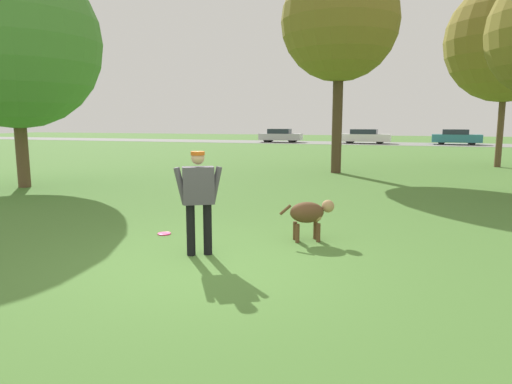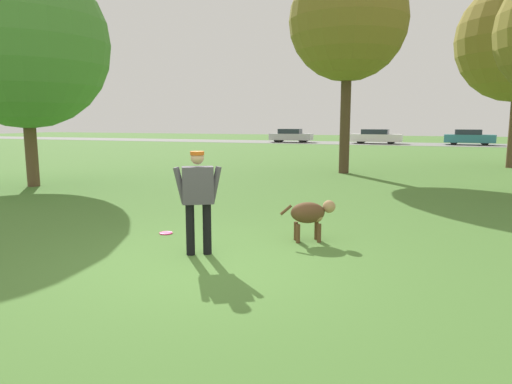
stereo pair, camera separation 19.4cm
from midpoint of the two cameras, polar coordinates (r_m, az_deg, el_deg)
The scene contains 11 objects.
ground_plane at distance 6.63m, azimuth -7.49°, elevation -8.83°, with size 120.00×120.00×0.00m, color #4C7A33.
far_road_strip at distance 42.38m, azimuth 14.39°, elevation 5.90°, with size 120.00×6.00×0.01m.
person at distance 6.84m, azimuth -8.00°, elevation -0.30°, with size 0.67×0.43×1.57m.
dog at distance 7.71m, azimuth 6.02°, elevation -2.66°, with size 0.91×0.58×0.69m.
frisbee at distance 8.39m, azimuth -12.06°, elevation -5.11°, with size 0.24×0.24×0.02m.
tree_near_left at distance 15.79m, azimuth -28.37°, elevation 16.11°, with size 5.03×5.03×6.80m.
tree_far_right at distance 22.87m, azimuth 28.70°, elevation 16.20°, with size 5.10×5.10×7.89m.
tree_mid_center at distance 18.38m, azimuth 10.12°, elevation 20.16°, with size 4.39×4.39×7.87m.
parked_car_silver at distance 43.41m, azimuth 2.94°, elevation 7.06°, with size 3.99×1.83×1.27m.
parked_car_white at distance 42.21m, azimuth 13.34°, elevation 6.78°, with size 4.44×1.93×1.27m.
parked_car_teal at distance 42.67m, azimuth 23.62°, elevation 6.31°, with size 4.01×1.93×1.30m.
Camera 1 is at (2.66, -5.72, 2.01)m, focal length 32.00 mm.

